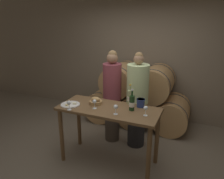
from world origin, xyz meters
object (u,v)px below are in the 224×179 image
tasting_table (109,117)px  cheese_plate (70,104)px  wine_bottle_red (132,103)px  person_left (112,96)px  wine_glass_left (94,102)px  wine_bottle_white (130,97)px  person_right (137,101)px  bread_basket (96,101)px  wine_glass_far_left (69,103)px  wine_glass_right (146,109)px  blue_crock (141,103)px  wine_glass_center (116,107)px

tasting_table → cheese_plate: bearing=-168.4°
wine_bottle_red → cheese_plate: (-0.93, -0.18, -0.10)m
tasting_table → person_left: (-0.22, 0.65, 0.08)m
wine_glass_left → wine_bottle_white: bearing=41.0°
person_right → bread_basket: bearing=-130.1°
wine_glass_far_left → wine_glass_right: (1.07, 0.24, 0.00)m
blue_crock → wine_glass_far_left: wine_glass_far_left is taller
cheese_plate → wine_glass_far_left: size_ratio=2.08×
tasting_table → wine_glass_far_left: wine_glass_far_left is taller
person_right → tasting_table: bearing=-110.6°
tasting_table → bread_basket: 0.32m
person_left → wine_bottle_red: bearing=-46.8°
wine_bottle_white → wine_glass_right: size_ratio=2.28×
person_left → blue_crock: bearing=-33.1°
person_left → cheese_plate: size_ratio=5.72×
blue_crock → wine_glass_center: bearing=-121.3°
bread_basket → wine_glass_center: bearing=-28.5°
tasting_table → wine_bottle_red: bearing=9.1°
person_right → bread_basket: (-0.49, -0.59, 0.12)m
bread_basket → wine_glass_center: 0.49m
wine_bottle_white → wine_glass_left: 0.56m
tasting_table → wine_glass_left: 0.32m
cheese_plate → wine_glass_far_left: 0.21m
wine_glass_right → cheese_plate: bearing=-176.3°
wine_bottle_white → cheese_plate: wine_bottle_white is taller
blue_crock → wine_glass_far_left: size_ratio=0.89×
tasting_table → wine_glass_right: wine_glass_right is taller
person_left → wine_glass_right: bearing=-41.5°
tasting_table → wine_glass_left: (-0.18, -0.10, 0.25)m
tasting_table → person_right: (0.25, 0.65, 0.07)m
blue_crock → wine_glass_far_left: bearing=-150.5°
wine_bottle_red → blue_crock: (0.08, 0.18, -0.04)m
tasting_table → person_left: 0.69m
wine_bottle_red → bread_basket: 0.59m
cheese_plate → wine_glass_left: bearing=3.2°
tasting_table → wine_glass_center: wine_glass_center is taller
wine_bottle_white → blue_crock: size_ratio=2.55×
wine_glass_far_left → bread_basket: bearing=54.6°
tasting_table → wine_glass_center: (0.18, -0.16, 0.25)m
wine_bottle_white → wine_glass_far_left: 0.92m
wine_bottle_red → wine_glass_left: (-0.52, -0.15, -0.01)m
cheese_plate → wine_glass_left: size_ratio=2.08×
person_left → wine_glass_center: person_left is taller
cheese_plate → wine_bottle_white: bearing=25.2°
wine_bottle_red → wine_glass_far_left: 0.91m
wine_glass_right → bread_basket: bearing=172.1°
bread_basket → wine_glass_left: size_ratio=1.40×
bread_basket → wine_glass_right: (0.82, -0.11, 0.06)m
person_right → wine_bottle_red: size_ratio=5.27×
person_right → wine_bottle_red: (0.10, -0.60, 0.19)m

